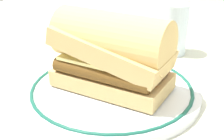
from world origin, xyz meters
TOP-DOWN VIEW (x-y plane):
  - ground_plane at (0.00, 0.00)m, footprint 1.50×1.50m
  - plate at (-0.02, 0.03)m, footprint 0.30×0.30m
  - sausage_sandwich at (-0.02, 0.03)m, footprint 0.20×0.12m
  - drinking_glass at (-0.03, 0.26)m, footprint 0.06×0.06m

SIDE VIEW (x-z plane):
  - ground_plane at x=0.00m, z-range 0.00..0.00m
  - plate at x=-0.02m, z-range 0.00..0.02m
  - drinking_glass at x=-0.03m, z-range -0.01..0.10m
  - sausage_sandwich at x=-0.02m, z-range 0.01..0.14m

